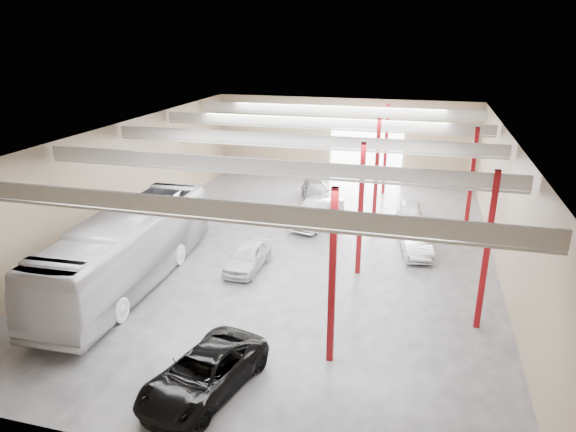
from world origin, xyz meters
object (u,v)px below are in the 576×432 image
at_px(black_sedan, 204,373).
at_px(car_right_far, 409,212).
at_px(car_row_b, 317,213).
at_px(car_right_near, 416,242).
at_px(car_row_a, 248,256).
at_px(car_row_c, 316,192).
at_px(coach_bus, 129,249).

bearing_deg(black_sedan, car_right_far, 86.45).
bearing_deg(black_sedan, car_row_b, 102.89).
bearing_deg(car_right_far, car_right_near, -86.56).
relative_size(car_row_a, car_row_b, 0.81).
height_order(car_row_a, car_row_b, car_row_b).
xyz_separation_m(car_row_b, car_row_c, (-1.16, 5.20, -0.12)).
xyz_separation_m(car_row_a, car_right_near, (8.67, 4.45, -0.00)).
bearing_deg(black_sedan, car_row_c, 106.08).
distance_m(black_sedan, car_right_near, 15.98).
height_order(black_sedan, car_row_c, black_sedan).
bearing_deg(car_row_b, car_row_c, 117.01).
bearing_deg(car_right_near, coach_bus, -160.67).
relative_size(car_right_near, car_right_far, 1.03).
bearing_deg(car_row_a, car_right_near, 28.96).
distance_m(coach_bus, car_row_c, 17.04).
distance_m(car_row_c, car_right_near, 11.24).
distance_m(car_row_b, car_row_c, 5.33).
height_order(black_sedan, car_row_a, black_sedan).
bearing_deg(car_row_c, car_right_far, -41.68).
height_order(car_row_b, car_right_near, car_row_b).
bearing_deg(car_right_far, car_row_a, -132.97).
xyz_separation_m(coach_bus, car_row_c, (6.19, 15.84, -1.16)).
xyz_separation_m(car_row_b, car_right_near, (6.47, -3.05, -0.14)).
bearing_deg(car_right_near, car_row_c, 123.30).
distance_m(car_right_near, car_right_far, 5.23).
bearing_deg(car_right_near, car_right_far, 87.00).
distance_m(car_row_b, car_right_far, 6.26).
xyz_separation_m(coach_bus, car_right_far, (13.23, 12.79, -1.18)).
bearing_deg(black_sedan, car_row_a, 114.54).
relative_size(car_row_a, car_row_c, 0.84).
xyz_separation_m(car_row_c, car_right_far, (7.04, -3.05, -0.01)).
xyz_separation_m(car_row_a, car_right_far, (8.08, 9.65, -0.00)).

